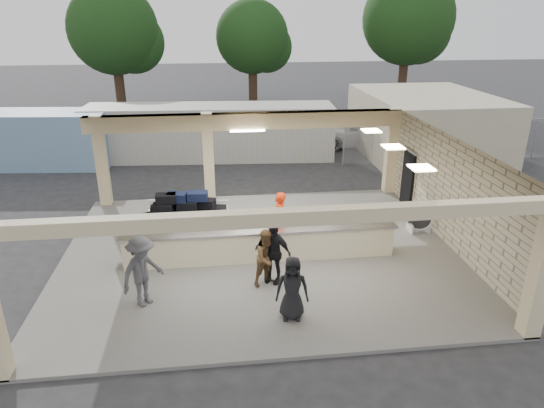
{
  "coord_description": "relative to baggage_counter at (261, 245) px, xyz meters",
  "views": [
    {
      "loc": [
        -1.23,
        -13.38,
        7.07
      ],
      "look_at": [
        0.51,
        1.0,
        1.28
      ],
      "focal_mm": 32.0,
      "sensor_mm": 36.0,
      "label": 1
    }
  ],
  "objects": [
    {
      "name": "baggage_counter",
      "position": [
        0.0,
        0.0,
        0.0
      ],
      "size": [
        8.2,
        0.58,
        0.98
      ],
      "color": "beige",
      "rests_on": "pavilion"
    },
    {
      "name": "luggage_cart",
      "position": [
        -2.35,
        1.8,
        0.4
      ],
      "size": [
        2.9,
        2.01,
        1.58
      ],
      "rotation": [
        0.0,
        0.0,
        -0.13
      ],
      "color": "silver",
      "rests_on": "pavilion"
    },
    {
      "name": "passenger_d",
      "position": [
        0.44,
        -3.03,
        0.33
      ],
      "size": [
        0.83,
        0.44,
        1.63
      ],
      "primitive_type": "imported",
      "rotation": [
        0.0,
        0.0,
        -0.14
      ],
      "color": "black",
      "rests_on": "pavilion"
    },
    {
      "name": "passenger_a",
      "position": [
        0.03,
        -1.39,
        0.31
      ],
      "size": [
        0.84,
        0.68,
        1.6
      ],
      "primitive_type": "imported",
      "rotation": [
        0.0,
        0.0,
        0.52
      ],
      "color": "brown",
      "rests_on": "pavilion"
    },
    {
      "name": "passenger_b",
      "position": [
        0.19,
        -1.28,
        0.4
      ],
      "size": [
        1.09,
        0.85,
        1.78
      ],
      "primitive_type": "imported",
      "rotation": [
        0.0,
        0.0,
        -0.53
      ],
      "color": "black",
      "rests_on": "pavilion"
    },
    {
      "name": "container_blue",
      "position": [
        -11.36,
        11.26,
        0.73
      ],
      "size": [
        10.33,
        3.4,
        2.64
      ],
      "primitive_type": "cube",
      "rotation": [
        0.0,
        0.0,
        -0.1
      ],
      "color": "#749CBA",
      "rests_on": "ground"
    },
    {
      "name": "drum_fan",
      "position": [
        5.5,
        1.39,
        0.05
      ],
      "size": [
        0.93,
        0.71,
        1.0
      ],
      "rotation": [
        0.0,
        0.0,
        -0.53
      ],
      "color": "silver",
      "rests_on": "pavilion"
    },
    {
      "name": "container_white",
      "position": [
        -1.45,
        11.5,
        0.76
      ],
      "size": [
        12.54,
        3.33,
        2.69
      ],
      "primitive_type": "cube",
      "rotation": [
        0.0,
        0.0,
        -0.07
      ],
      "color": "#BCBBB7",
      "rests_on": "ground"
    },
    {
      "name": "tree_mid",
      "position": [
        2.32,
        26.66,
        4.38
      ],
      "size": [
        6.0,
        5.6,
        8.0
      ],
      "color": "#382619",
      "rests_on": "ground"
    },
    {
      "name": "ground",
      "position": [
        0.0,
        0.5,
        -0.59
      ],
      "size": [
        120.0,
        120.0,
        0.0
      ],
      "primitive_type": "plane",
      "color": "#262629",
      "rests_on": "ground"
    },
    {
      "name": "car_dark",
      "position": [
        4.48,
        15.85,
        0.06
      ],
      "size": [
        4.09,
        2.18,
        1.29
      ],
      "primitive_type": "imported",
      "rotation": [
        0.0,
        0.0,
        1.35
      ],
      "color": "black",
      "rests_on": "ground"
    },
    {
      "name": "car_white_a",
      "position": [
        6.83,
        13.07,
        0.14
      ],
      "size": [
        5.26,
        2.76,
        1.46
      ],
      "primitive_type": "imported",
      "rotation": [
        0.0,
        0.0,
        1.64
      ],
      "color": "white",
      "rests_on": "ground"
    },
    {
      "name": "tree_right",
      "position": [
        14.32,
        25.66,
        5.63
      ],
      "size": [
        7.2,
        7.0,
        10.0
      ],
      "color": "#382619",
      "rests_on": "ground"
    },
    {
      "name": "passenger_c",
      "position": [
        -3.17,
        -2.0,
        0.46
      ],
      "size": [
        1.15,
        1.18,
        1.89
      ],
      "primitive_type": "imported",
      "rotation": [
        0.0,
        0.0,
        0.81
      ],
      "color": "#47474C",
      "rests_on": "pavilion"
    },
    {
      "name": "pavilion",
      "position": [
        0.21,
        1.16,
        0.76
      ],
      "size": [
        12.01,
        10.0,
        3.55
      ],
      "color": "slate",
      "rests_on": "ground"
    },
    {
      "name": "tree_left",
      "position": [
        -7.68,
        24.66,
        5.0
      ],
      "size": [
        6.6,
        6.3,
        9.0
      ],
      "color": "#382619",
      "rests_on": "ground"
    },
    {
      "name": "fence",
      "position": [
        11.0,
        9.5,
        0.47
      ],
      "size": [
        12.06,
        0.06,
        2.03
      ],
      "color": "gray",
      "rests_on": "ground"
    },
    {
      "name": "car_white_b",
      "position": [
        13.4,
        14.58,
        0.19
      ],
      "size": [
        5.15,
        2.75,
        1.54
      ],
      "primitive_type": "imported",
      "rotation": [
        0.0,
        0.0,
        1.37
      ],
      "color": "white",
      "rests_on": "ground"
    },
    {
      "name": "baggage_handler",
      "position": [
        0.64,
        0.8,
        0.43
      ],
      "size": [
        0.58,
        0.75,
        1.83
      ],
      "primitive_type": "imported",
      "rotation": [
        0.0,
        0.0,
        4.34
      ],
      "color": "red",
      "rests_on": "pavilion"
    },
    {
      "name": "adjacent_building",
      "position": [
        9.5,
        10.5,
        1.01
      ],
      "size": [
        6.0,
        8.0,
        3.2
      ],
      "primitive_type": "cube",
      "color": "beige",
      "rests_on": "ground"
    }
  ]
}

